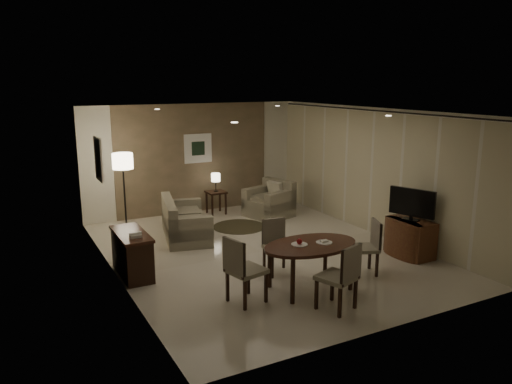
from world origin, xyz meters
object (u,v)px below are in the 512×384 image
dining_table (310,266)px  side_table (216,202)px  chair_near (337,276)px  chair_far (278,247)px  chair_left (247,270)px  sofa (186,218)px  console_desk (132,254)px  armchair (269,199)px  floor_lamp (125,193)px  chair_right (363,247)px  tv_cabinet (410,238)px

dining_table → side_table: dining_table is taller
chair_near → chair_far: size_ratio=1.09×
chair_left → chair_far: bearing=-65.4°
dining_table → sofa: size_ratio=0.91×
console_desk → chair_far: size_ratio=1.30×
dining_table → chair_far: (-0.12, 0.80, 0.09)m
sofa → chair_near: bearing=-157.1°
chair_near → chair_far: 1.59m
chair_near → chair_left: (-1.03, 0.82, 0.01)m
console_desk → sofa: 2.18m
console_desk → armchair: (3.89, 2.16, 0.06)m
dining_table → chair_far: size_ratio=1.72×
floor_lamp → dining_table: bearing=-67.7°
chair_near → chair_far: chair_near is taller
sofa → side_table: bearing=-29.2°
console_desk → dining_table: 3.02m
sofa → chair_right: bearing=-136.2°
chair_near → chair_far: (-0.04, 1.59, -0.04)m
chair_near → chair_left: chair_left is taller
armchair → sofa: bearing=-92.0°
dining_table → chair_left: bearing=178.1°
tv_cabinet → armchair: bearing=105.3°
tv_cabinet → side_table: bearing=114.3°
chair_far → side_table: (0.62, 4.10, -0.17)m
console_desk → sofa: sofa is taller
chair_far → chair_near: bearing=-81.0°
chair_right → sofa: bearing=-127.6°
sofa → armchair: (2.35, 0.61, 0.02)m
chair_near → side_table: bearing=-115.0°
side_table → floor_lamp: floor_lamp is taller
chair_far → floor_lamp: size_ratio=0.53×
chair_far → armchair: bearing=70.8°
chair_near → side_table: 5.72m
chair_left → sofa: bearing=-18.0°
chair_far → chair_left: (-1.00, -0.77, 0.05)m
console_desk → chair_far: bearing=-26.0°
tv_cabinet → chair_near: bearing=-155.7°
chair_right → sofa: chair_right is taller
chair_right → side_table: (-0.66, 4.79, -0.18)m
console_desk → chair_right: bearing=-26.8°
sofa → dining_table: bearing=-153.6°
chair_near → armchair: bearing=-127.6°
chair_near → sofa: (-0.74, 4.23, -0.09)m
armchair → dining_table: bearing=-37.3°
tv_cabinet → chair_far: (-2.65, 0.41, 0.11)m
chair_left → side_table: (1.62, 4.86, -0.23)m
console_desk → chair_left: 2.24m
chair_right → tv_cabinet: bearing=123.3°
chair_right → floor_lamp: bearing=-123.7°
chair_right → chair_left: bearing=-66.4°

